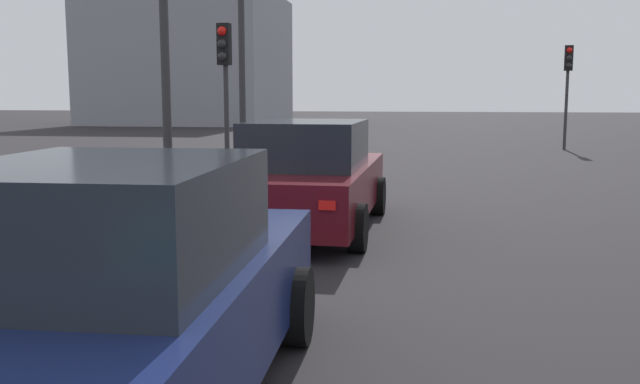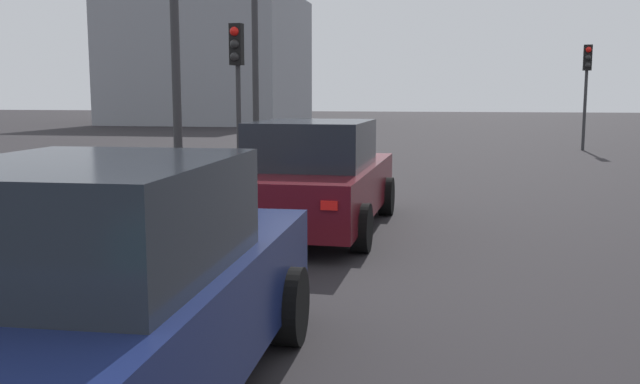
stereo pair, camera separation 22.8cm
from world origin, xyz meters
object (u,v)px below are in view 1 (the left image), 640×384
object	(u,v)px
traffic_light_near_right	(224,69)
car_maroon_right_lead	(309,178)
traffic_light_near_left	(568,75)
car_navy_right_second	(119,297)

from	to	relation	value
traffic_light_near_right	car_maroon_right_lead	bearing A→B (deg)	34.88
car_maroon_right_lead	traffic_light_near_left	distance (m)	17.73
car_navy_right_second	traffic_light_near_left	xyz separation A→B (m)	(22.54, -6.90, 1.92)
car_navy_right_second	traffic_light_near_right	bearing A→B (deg)	11.46
car_navy_right_second	traffic_light_near_left	distance (m)	23.65
car_maroon_right_lead	car_navy_right_second	size ratio (longest dim) A/B	1.05
traffic_light_near_left	traffic_light_near_right	size ratio (longest dim) A/B	1.05
car_maroon_right_lead	traffic_light_near_left	bearing A→B (deg)	-21.10
traffic_light_near_left	traffic_light_near_right	distance (m)	14.81
car_maroon_right_lead	traffic_light_near_left	world-z (taller)	traffic_light_near_left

